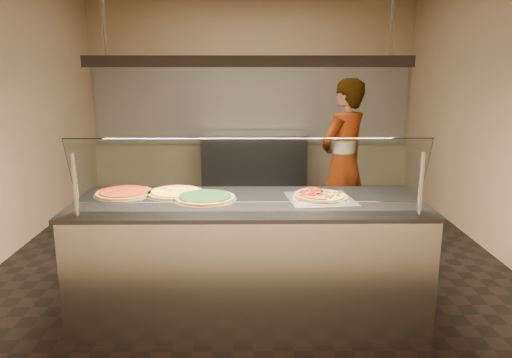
{
  "coord_description": "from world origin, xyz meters",
  "views": [
    {
      "loc": [
        -0.01,
        -4.91,
        1.92
      ],
      "look_at": [
        0.03,
        -0.96,
        1.02
      ],
      "focal_mm": 35.0,
      "sensor_mm": 36.0,
      "label": 1
    }
  ],
  "objects_px": {
    "half_pizza_sausage": "(333,196)",
    "heat_lamp_housing": "(249,61)",
    "prep_table": "(254,163)",
    "worker": "(343,161)",
    "pizza_cheese": "(176,192)",
    "serving_counter": "(249,259)",
    "perforated_tray": "(320,198)",
    "pizza_spinach": "(205,198)",
    "sneeze_guard": "(249,172)",
    "pizza_spatula": "(174,190)",
    "pizza_tomato": "(124,193)",
    "half_pizza_pepperoni": "(308,195)"
  },
  "relations": [
    {
      "from": "half_pizza_sausage",
      "to": "heat_lamp_housing",
      "type": "height_order",
      "value": "heat_lamp_housing"
    },
    {
      "from": "prep_table",
      "to": "worker",
      "type": "xyz_separation_m",
      "value": [
        0.97,
        -2.1,
        0.43
      ]
    },
    {
      "from": "pizza_cheese",
      "to": "serving_counter",
      "type": "bearing_deg",
      "value": -20.01
    },
    {
      "from": "perforated_tray",
      "to": "heat_lamp_housing",
      "type": "xyz_separation_m",
      "value": [
        -0.54,
        -0.05,
        1.01
      ]
    },
    {
      "from": "pizza_spinach",
      "to": "heat_lamp_housing",
      "type": "distance_m",
      "value": 1.06
    },
    {
      "from": "sneeze_guard",
      "to": "worker",
      "type": "relative_size",
      "value": 1.33
    },
    {
      "from": "pizza_spinach",
      "to": "pizza_cheese",
      "type": "bearing_deg",
      "value": 145.85
    },
    {
      "from": "pizza_spatula",
      "to": "prep_table",
      "type": "bearing_deg",
      "value": 79.72
    },
    {
      "from": "pizza_spatula",
      "to": "worker",
      "type": "xyz_separation_m",
      "value": [
        1.63,
        1.54,
        -0.06
      ]
    },
    {
      "from": "pizza_cheese",
      "to": "pizza_spatula",
      "type": "height_order",
      "value": "pizza_spatula"
    },
    {
      "from": "sneeze_guard",
      "to": "worker",
      "type": "xyz_separation_m",
      "value": [
        1.03,
        2.11,
        -0.33
      ]
    },
    {
      "from": "pizza_spinach",
      "to": "half_pizza_sausage",
      "type": "bearing_deg",
      "value": 0.29
    },
    {
      "from": "pizza_tomato",
      "to": "worker",
      "type": "bearing_deg",
      "value": 37.61
    },
    {
      "from": "prep_table",
      "to": "worker",
      "type": "relative_size",
      "value": 0.89
    },
    {
      "from": "perforated_tray",
      "to": "pizza_tomato",
      "type": "height_order",
      "value": "pizza_tomato"
    },
    {
      "from": "serving_counter",
      "to": "pizza_spatula",
      "type": "relative_size",
      "value": 9.85
    },
    {
      "from": "serving_counter",
      "to": "perforated_tray",
      "type": "xyz_separation_m",
      "value": [
        0.54,
        0.05,
        0.47
      ]
    },
    {
      "from": "sneeze_guard",
      "to": "half_pizza_sausage",
      "type": "relative_size",
      "value": 5.72
    },
    {
      "from": "serving_counter",
      "to": "half_pizza_pepperoni",
      "type": "xyz_separation_m",
      "value": [
        0.45,
        0.05,
        0.5
      ]
    },
    {
      "from": "perforated_tray",
      "to": "half_pizza_pepperoni",
      "type": "bearing_deg",
      "value": 179.55
    },
    {
      "from": "perforated_tray",
      "to": "heat_lamp_housing",
      "type": "height_order",
      "value": "heat_lamp_housing"
    },
    {
      "from": "pizza_tomato",
      "to": "pizza_cheese",
      "type": "bearing_deg",
      "value": 0.11
    },
    {
      "from": "half_pizza_pepperoni",
      "to": "pizza_spinach",
      "type": "relative_size",
      "value": 0.87
    },
    {
      "from": "pizza_spinach",
      "to": "prep_table",
      "type": "distance_m",
      "value": 3.87
    },
    {
      "from": "pizza_tomato",
      "to": "prep_table",
      "type": "height_order",
      "value": "pizza_tomato"
    },
    {
      "from": "perforated_tray",
      "to": "worker",
      "type": "bearing_deg",
      "value": 74.12
    },
    {
      "from": "half_pizza_sausage",
      "to": "pizza_spatula",
      "type": "bearing_deg",
      "value": 171.96
    },
    {
      "from": "serving_counter",
      "to": "pizza_spatula",
      "type": "bearing_deg",
      "value": 159.49
    },
    {
      "from": "half_pizza_sausage",
      "to": "pizza_spatula",
      "type": "height_order",
      "value": "half_pizza_sausage"
    },
    {
      "from": "pizza_tomato",
      "to": "perforated_tray",
      "type": "bearing_deg",
      "value": -6.08
    },
    {
      "from": "heat_lamp_housing",
      "to": "pizza_spatula",
      "type": "bearing_deg",
      "value": 159.49
    },
    {
      "from": "serving_counter",
      "to": "sneeze_guard",
      "type": "bearing_deg",
      "value": -90.0
    },
    {
      "from": "serving_counter",
      "to": "sneeze_guard",
      "type": "relative_size",
      "value": 1.1
    },
    {
      "from": "pizza_spinach",
      "to": "serving_counter",
      "type": "bearing_deg",
      "value": -7.48
    },
    {
      "from": "perforated_tray",
      "to": "serving_counter",
      "type": "bearing_deg",
      "value": -174.96
    },
    {
      "from": "half_pizza_pepperoni",
      "to": "pizza_tomato",
      "type": "height_order",
      "value": "half_pizza_pepperoni"
    },
    {
      "from": "half_pizza_pepperoni",
      "to": "pizza_tomato",
      "type": "distance_m",
      "value": 1.44
    },
    {
      "from": "pizza_cheese",
      "to": "worker",
      "type": "distance_m",
      "value": 2.24
    },
    {
      "from": "prep_table",
      "to": "perforated_tray",
      "type": "bearing_deg",
      "value": -82.83
    },
    {
      "from": "pizza_cheese",
      "to": "pizza_spatula",
      "type": "relative_size",
      "value": 1.75
    },
    {
      "from": "heat_lamp_housing",
      "to": "pizza_spinach",
      "type": "bearing_deg",
      "value": 172.52
    },
    {
      "from": "serving_counter",
      "to": "worker",
      "type": "xyz_separation_m",
      "value": [
        1.03,
        1.76,
        0.43
      ]
    },
    {
      "from": "half_pizza_pepperoni",
      "to": "pizza_spatula",
      "type": "xyz_separation_m",
      "value": [
        -1.04,
        0.17,
        -0.01
      ]
    },
    {
      "from": "sneeze_guard",
      "to": "pizza_spinach",
      "type": "xyz_separation_m",
      "value": [
        -0.33,
        0.39,
        -0.28
      ]
    },
    {
      "from": "half_pizza_sausage",
      "to": "pizza_tomato",
      "type": "distance_m",
      "value": 1.63
    },
    {
      "from": "sneeze_guard",
      "to": "pizza_cheese",
      "type": "distance_m",
      "value": 0.85
    },
    {
      "from": "pizza_spatula",
      "to": "heat_lamp_housing",
      "type": "height_order",
      "value": "heat_lamp_housing"
    },
    {
      "from": "half_pizza_sausage",
      "to": "pizza_spinach",
      "type": "distance_m",
      "value": 0.97
    },
    {
      "from": "serving_counter",
      "to": "half_pizza_pepperoni",
      "type": "relative_size",
      "value": 6.3
    },
    {
      "from": "perforated_tray",
      "to": "pizza_spatula",
      "type": "relative_size",
      "value": 1.99
    }
  ]
}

